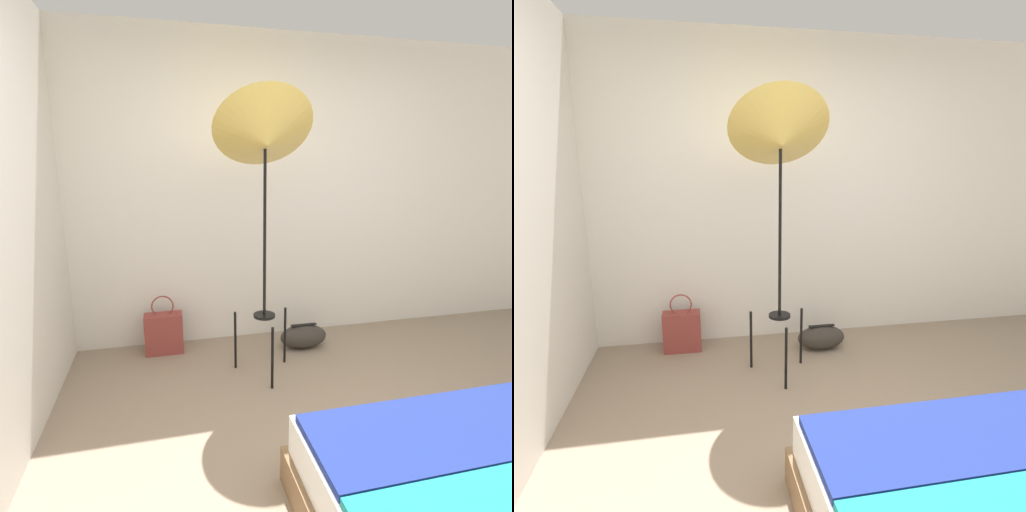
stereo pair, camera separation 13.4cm
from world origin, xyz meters
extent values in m
plane|color=gray|center=(0.00, 0.00, 0.00)|extent=(14.00, 14.00, 0.00)
cube|color=silver|center=(0.00, 2.05, 1.30)|extent=(8.00, 0.05, 2.60)
cube|color=silver|center=(-1.73, 1.00, 1.30)|extent=(0.05, 8.00, 2.60)
cube|color=navy|center=(0.27, -0.04, 0.40)|extent=(1.33, 0.48, 0.04)
cylinder|color=black|center=(-0.25, 1.10, 0.23)|extent=(0.02, 0.02, 0.46)
cylinder|color=black|center=(-0.45, 1.45, 0.23)|extent=(0.02, 0.02, 0.46)
cylinder|color=black|center=(-0.05, 1.45, 0.23)|extent=(0.02, 0.02, 0.46)
cylinder|color=black|center=(-0.25, 1.33, 0.46)|extent=(0.16, 0.16, 0.02)
cylinder|color=black|center=(-0.25, 1.33, 1.10)|extent=(0.02, 0.02, 1.27)
cone|color=#D1B251|center=(-0.25, 1.33, 1.73)|extent=(0.70, 0.62, 0.62)
cube|color=brown|center=(-0.98, 1.84, 0.17)|extent=(0.31, 0.14, 0.34)
torus|color=brown|center=(-0.98, 1.84, 0.41)|extent=(0.18, 0.01, 0.18)
ellipsoid|color=#332D28|center=(0.18, 1.66, 0.10)|extent=(0.41, 0.20, 0.20)
cube|color=black|center=(0.18, 1.66, 0.21)|extent=(0.22, 0.04, 0.01)
camera|label=1|loc=(-0.94, -1.34, 1.56)|focal=28.00mm
camera|label=2|loc=(-0.81, -1.37, 1.56)|focal=28.00mm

